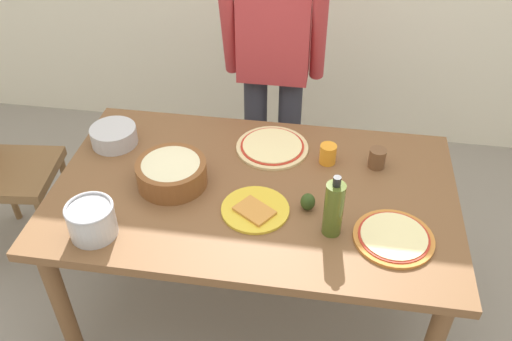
{
  "coord_description": "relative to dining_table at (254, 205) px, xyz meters",
  "views": [
    {
      "loc": [
        0.26,
        -1.62,
        2.17
      ],
      "look_at": [
        0.0,
        0.05,
        0.81
      ],
      "focal_mm": 38.03,
      "sensor_mm": 36.0,
      "label": 1
    }
  ],
  "objects": [
    {
      "name": "popcorn_bowl",
      "position": [
        -0.33,
        -0.02,
        0.15
      ],
      "size": [
        0.28,
        0.28,
        0.11
      ],
      "color": "brown",
      "rests_on": "dining_table"
    },
    {
      "name": "mixing_bowl_steel",
      "position": [
        -0.65,
        0.21,
        0.13
      ],
      "size": [
        0.2,
        0.2,
        0.08
      ],
      "color": "#B7B7BC",
      "rests_on": "dining_table"
    },
    {
      "name": "pizza_cooked_on_tray",
      "position": [
        0.54,
        -0.2,
        0.1
      ],
      "size": [
        0.29,
        0.29,
        0.02
      ],
      "color": "#C67A33",
      "rests_on": "dining_table"
    },
    {
      "name": "ground",
      "position": [
        0.0,
        0.0,
        -0.67
      ],
      "size": [
        8.0,
        8.0,
        0.0
      ],
      "primitive_type": "plane",
      "color": "gray"
    },
    {
      "name": "cup_orange",
      "position": [
        0.28,
        0.21,
        0.13
      ],
      "size": [
        0.07,
        0.07,
        0.08
      ],
      "primitive_type": "cylinder",
      "color": "orange",
      "rests_on": "dining_table"
    },
    {
      "name": "person_cook",
      "position": [
        -0.02,
        0.76,
        0.27
      ],
      "size": [
        0.49,
        0.25,
        1.62
      ],
      "color": "#2D2D38",
      "rests_on": "ground"
    },
    {
      "name": "olive_oil_bottle",
      "position": [
        0.31,
        -0.2,
        0.2
      ],
      "size": [
        0.07,
        0.07,
        0.26
      ],
      "color": "#47561E",
      "rests_on": "dining_table"
    },
    {
      "name": "avocado",
      "position": [
        0.22,
        -0.09,
        0.13
      ],
      "size": [
        0.06,
        0.06,
        0.07
      ],
      "primitive_type": "ellipsoid",
      "color": "#2D4219",
      "rests_on": "dining_table"
    },
    {
      "name": "plate_with_slice",
      "position": [
        0.02,
        -0.13,
        0.1
      ],
      "size": [
        0.26,
        0.26,
        0.02
      ],
      "color": "gold",
      "rests_on": "dining_table"
    },
    {
      "name": "pizza_raw_on_board",
      "position": [
        0.04,
        0.27,
        0.1
      ],
      "size": [
        0.31,
        0.31,
        0.02
      ],
      "color": "beige",
      "rests_on": "dining_table"
    },
    {
      "name": "cup_small_brown",
      "position": [
        0.48,
        0.22,
        0.13
      ],
      "size": [
        0.07,
        0.07,
        0.08
      ],
      "primitive_type": "cylinder",
      "color": "brown",
      "rests_on": "dining_table"
    },
    {
      "name": "dining_table",
      "position": [
        0.0,
        0.0,
        0.0
      ],
      "size": [
        1.6,
        0.96,
        0.76
      ],
      "color": "brown",
      "rests_on": "ground"
    },
    {
      "name": "steel_pot",
      "position": [
        -0.53,
        -0.34,
        0.16
      ],
      "size": [
        0.17,
        0.17,
        0.13
      ],
      "color": "#B7B7BC",
      "rests_on": "dining_table"
    }
  ]
}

